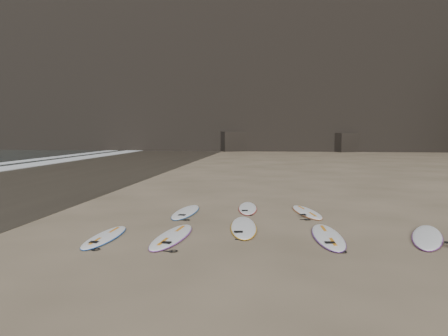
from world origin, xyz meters
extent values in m
plane|color=#897559|center=(0.00, 0.00, 0.00)|extent=(240.00, 240.00, 0.00)
cube|color=#383026|center=(-13.00, 10.00, 0.00)|extent=(12.00, 200.00, 0.01)
cube|color=black|center=(10.00, 60.00, 20.00)|extent=(170.00, 32.00, 40.00)
cube|color=black|center=(8.00, 45.00, 1.16)|extent=(4.23, 4.46, 2.33)
cube|color=black|center=(-6.00, 45.00, 1.25)|extent=(4.49, 4.76, 2.49)
ellipsoid|color=white|center=(-4.20, -1.01, 0.04)|extent=(0.59, 2.35, 0.08)
ellipsoid|color=white|center=(-2.60, -0.80, 0.05)|extent=(0.83, 2.70, 0.10)
ellipsoid|color=white|center=(-0.96, 0.44, 0.05)|extent=(0.90, 2.76, 0.10)
ellipsoid|color=white|center=(1.14, -0.35, 0.05)|extent=(0.80, 2.75, 0.10)
ellipsoid|color=white|center=(3.51, -0.08, 0.05)|extent=(1.47, 2.80, 0.10)
ellipsoid|color=white|center=(-2.93, 2.39, 0.05)|extent=(0.71, 2.54, 0.09)
ellipsoid|color=white|center=(-1.05, 3.32, 0.04)|extent=(0.72, 2.40, 0.09)
ellipsoid|color=white|center=(0.84, 2.84, 0.04)|extent=(1.13, 2.48, 0.09)
camera|label=1|loc=(-0.10, -10.90, 2.58)|focal=35.00mm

